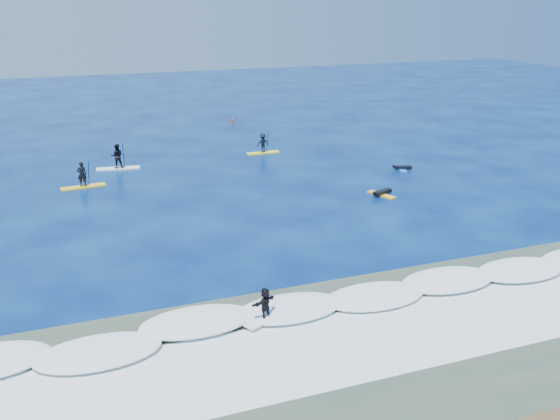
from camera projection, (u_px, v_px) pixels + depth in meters
name	position (u px, v px, depth m)	size (l,w,h in m)	color
ground	(276.00, 228.00, 36.36)	(160.00, 160.00, 0.00)	#030E43
shallow_water	(403.00, 349.00, 23.98)	(90.00, 13.00, 0.01)	#324437
breaking_wave	(355.00, 303.00, 27.52)	(40.00, 6.00, 0.30)	white
whitewater	(389.00, 336.00, 24.86)	(34.00, 5.00, 0.02)	silver
sup_paddler_left	(82.00, 178.00, 43.87)	(3.14, 1.12, 2.16)	yellow
sup_paddler_center	(117.00, 158.00, 48.48)	(3.39, 1.30, 2.32)	white
sup_paddler_right	(263.00, 144.00, 53.36)	(2.84, 0.75, 1.99)	#FFF71B
prone_paddler_near	(382.00, 193.00, 42.29)	(1.69, 2.23, 0.45)	yellow
prone_paddler_far	(402.00, 168.00, 48.47)	(1.51, 1.99, 0.41)	blue
wave_surfer	(265.00, 305.00, 25.59)	(2.04, 1.36, 1.45)	white
marker_buoy	(233.00, 121.00, 65.98)	(0.25, 0.25, 0.59)	red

